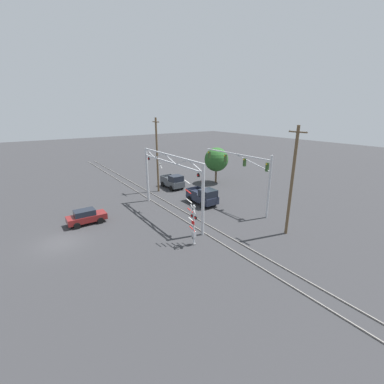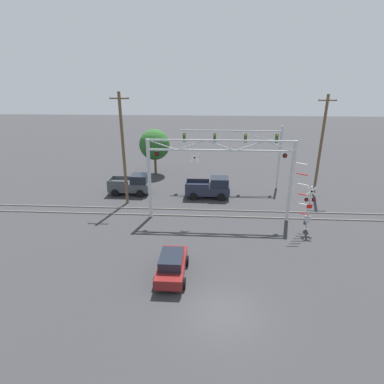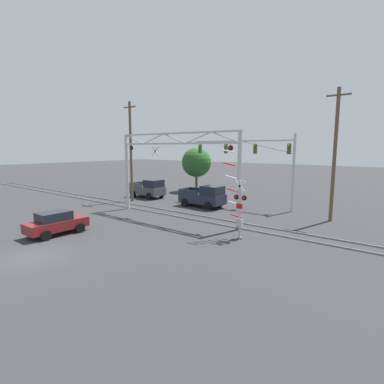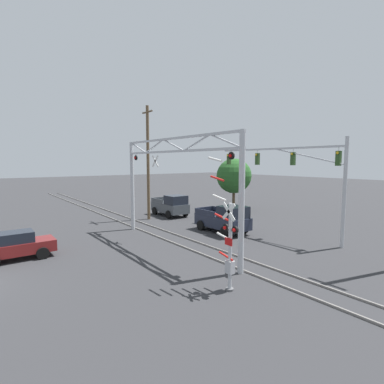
{
  "view_description": "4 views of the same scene",
  "coord_description": "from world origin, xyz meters",
  "px_view_note": "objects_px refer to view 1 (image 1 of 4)",
  "views": [
    {
      "loc": [
        24.36,
        -2.15,
        11.68
      ],
      "look_at": [
        1.1,
        14.01,
        2.7
      ],
      "focal_mm": 24.0,
      "sensor_mm": 36.0,
      "label": 1
    },
    {
      "loc": [
        -0.82,
        -12.9,
        11.61
      ],
      "look_at": [
        -2.46,
        13.38,
        1.91
      ],
      "focal_mm": 28.0,
      "sensor_mm": 36.0,
      "label": 2
    },
    {
      "loc": [
        16.54,
        -6.82,
        5.89
      ],
      "look_at": [
        -0.72,
        15.04,
        1.77
      ],
      "focal_mm": 28.0,
      "sensor_mm": 36.0,
      "label": 3
    },
    {
      "loc": [
        16.3,
        1.12,
        5.6
      ],
      "look_at": [
        0.31,
        13.09,
        3.55
      ],
      "focal_mm": 28.0,
      "sensor_mm": 36.0,
      "label": 4
    }
  ],
  "objects_px": {
    "sedan_waiting": "(86,217)",
    "utility_pole_right": "(292,181)",
    "traffic_signal_span": "(249,169)",
    "crossing_gantry": "(170,177)",
    "background_tree_beyond_span": "(216,160)",
    "crossing_signal_mast": "(193,224)",
    "pickup_truck_following": "(173,182)",
    "utility_pole_left": "(157,155)",
    "pickup_truck_lead": "(203,196)"
  },
  "relations": [
    {
      "from": "sedan_waiting",
      "to": "utility_pole_right",
      "type": "bearing_deg",
      "value": 48.87
    },
    {
      "from": "traffic_signal_span",
      "to": "crossing_gantry",
      "type": "bearing_deg",
      "value": -113.67
    },
    {
      "from": "crossing_gantry",
      "to": "background_tree_beyond_span",
      "type": "xyz_separation_m",
      "value": [
        -8.08,
        13.54,
        -0.59
      ]
    },
    {
      "from": "crossing_signal_mast",
      "to": "traffic_signal_span",
      "type": "height_order",
      "value": "traffic_signal_span"
    },
    {
      "from": "traffic_signal_span",
      "to": "pickup_truck_following",
      "type": "xyz_separation_m",
      "value": [
        -13.08,
        -2.74,
        -3.99
      ]
    },
    {
      "from": "crossing_signal_mast",
      "to": "sedan_waiting",
      "type": "xyz_separation_m",
      "value": [
        -10.23,
        -6.9,
        -1.18
      ]
    },
    {
      "from": "utility_pole_left",
      "to": "sedan_waiting",
      "type": "bearing_deg",
      "value": -62.95
    },
    {
      "from": "crossing_gantry",
      "to": "pickup_truck_lead",
      "type": "bearing_deg",
      "value": 98.15
    },
    {
      "from": "crossing_gantry",
      "to": "traffic_signal_span",
      "type": "relative_size",
      "value": 1.11
    },
    {
      "from": "pickup_truck_lead",
      "to": "sedan_waiting",
      "type": "relative_size",
      "value": 1.16
    },
    {
      "from": "crossing_gantry",
      "to": "crossing_signal_mast",
      "type": "bearing_deg",
      "value": -14.55
    },
    {
      "from": "crossing_signal_mast",
      "to": "traffic_signal_span",
      "type": "distance_m",
      "value": 11.38
    },
    {
      "from": "pickup_truck_following",
      "to": "sedan_waiting",
      "type": "distance_m",
      "value": 15.87
    },
    {
      "from": "utility_pole_left",
      "to": "pickup_truck_lead",
      "type": "bearing_deg",
      "value": 14.36
    },
    {
      "from": "crossing_gantry",
      "to": "pickup_truck_lead",
      "type": "height_order",
      "value": "crossing_gantry"
    },
    {
      "from": "traffic_signal_span",
      "to": "background_tree_beyond_span",
      "type": "xyz_separation_m",
      "value": [
        -11.83,
        4.97,
        -1.12
      ]
    },
    {
      "from": "crossing_signal_mast",
      "to": "utility_pole_right",
      "type": "xyz_separation_m",
      "value": [
        3.52,
        8.84,
        3.39
      ]
    },
    {
      "from": "crossing_gantry",
      "to": "sedan_waiting",
      "type": "relative_size",
      "value": 3.13
    },
    {
      "from": "pickup_truck_lead",
      "to": "traffic_signal_span",
      "type": "bearing_deg",
      "value": 35.98
    },
    {
      "from": "crossing_gantry",
      "to": "pickup_truck_lead",
      "type": "distance_m",
      "value": 6.37
    },
    {
      "from": "background_tree_beyond_span",
      "to": "utility_pole_left",
      "type": "bearing_deg",
      "value": -95.91
    },
    {
      "from": "traffic_signal_span",
      "to": "sedan_waiting",
      "type": "bearing_deg",
      "value": -111.51
    },
    {
      "from": "utility_pole_right",
      "to": "pickup_truck_following",
      "type": "bearing_deg",
      "value": -176.68
    },
    {
      "from": "crossing_signal_mast",
      "to": "pickup_truck_lead",
      "type": "distance_m",
      "value": 10.7
    },
    {
      "from": "sedan_waiting",
      "to": "crossing_signal_mast",
      "type": "bearing_deg",
      "value": 34.02
    },
    {
      "from": "sedan_waiting",
      "to": "background_tree_beyond_span",
      "type": "bearing_deg",
      "value": 102.64
    },
    {
      "from": "utility_pole_left",
      "to": "utility_pole_right",
      "type": "distance_m",
      "value": 20.19
    },
    {
      "from": "utility_pole_right",
      "to": "sedan_waiting",
      "type": "bearing_deg",
      "value": -131.13
    },
    {
      "from": "pickup_truck_lead",
      "to": "pickup_truck_following",
      "type": "xyz_separation_m",
      "value": [
        -8.57,
        0.53,
        -0.0
      ]
    },
    {
      "from": "crossing_gantry",
      "to": "utility_pole_left",
      "type": "height_order",
      "value": "utility_pole_left"
    },
    {
      "from": "pickup_truck_following",
      "to": "crossing_gantry",
      "type": "bearing_deg",
      "value": -31.99
    },
    {
      "from": "crossing_gantry",
      "to": "sedan_waiting",
      "type": "distance_m",
      "value": 10.0
    },
    {
      "from": "pickup_truck_lead",
      "to": "utility_pole_right",
      "type": "xyz_separation_m",
      "value": [
        11.43,
        1.69,
        4.33
      ]
    },
    {
      "from": "traffic_signal_span",
      "to": "sedan_waiting",
      "type": "xyz_separation_m",
      "value": [
        -6.83,
        -17.33,
        -4.24
      ]
    },
    {
      "from": "crossing_gantry",
      "to": "pickup_truck_following",
      "type": "bearing_deg",
      "value": 148.01
    },
    {
      "from": "pickup_truck_following",
      "to": "utility_pole_left",
      "type": "bearing_deg",
      "value": -86.32
    },
    {
      "from": "utility_pole_left",
      "to": "utility_pole_right",
      "type": "relative_size",
      "value": 1.03
    },
    {
      "from": "crossing_signal_mast",
      "to": "background_tree_beyond_span",
      "type": "distance_m",
      "value": 21.74
    },
    {
      "from": "background_tree_beyond_span",
      "to": "traffic_signal_span",
      "type": "bearing_deg",
      "value": -22.8
    },
    {
      "from": "crossing_signal_mast",
      "to": "crossing_gantry",
      "type": "bearing_deg",
      "value": 165.45
    },
    {
      "from": "traffic_signal_span",
      "to": "pickup_truck_lead",
      "type": "distance_m",
      "value": 6.86
    },
    {
      "from": "pickup_truck_following",
      "to": "utility_pole_right",
      "type": "distance_m",
      "value": 20.49
    },
    {
      "from": "pickup_truck_lead",
      "to": "utility_pole_left",
      "type": "distance_m",
      "value": 9.76
    },
    {
      "from": "crossing_gantry",
      "to": "pickup_truck_following",
      "type": "distance_m",
      "value": 11.53
    },
    {
      "from": "traffic_signal_span",
      "to": "pickup_truck_lead",
      "type": "xyz_separation_m",
      "value": [
        -4.51,
        -3.28,
        -3.99
      ]
    },
    {
      "from": "sedan_waiting",
      "to": "crossing_gantry",
      "type": "bearing_deg",
      "value": 70.66
    },
    {
      "from": "pickup_truck_following",
      "to": "utility_pole_right",
      "type": "xyz_separation_m",
      "value": [
        20.0,
        1.16,
        4.33
      ]
    },
    {
      "from": "crossing_signal_mast",
      "to": "traffic_signal_span",
      "type": "relative_size",
      "value": 0.51
    },
    {
      "from": "traffic_signal_span",
      "to": "sedan_waiting",
      "type": "distance_m",
      "value": 19.1
    },
    {
      "from": "utility_pole_left",
      "to": "background_tree_beyond_span",
      "type": "bearing_deg",
      "value": 84.09
    }
  ]
}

